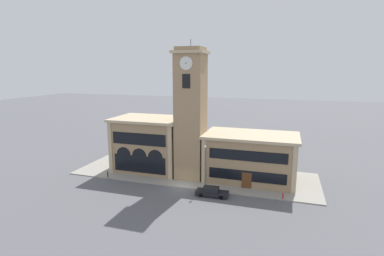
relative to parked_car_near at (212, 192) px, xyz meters
The scene contains 9 objects.
ground_plane 5.56m from the parked_car_near, 164.46° to the left, with size 300.00×300.00×0.00m, color #56565B.
sidewalk_kerb 9.67m from the parked_car_near, 123.43° to the left, with size 42.23×13.14×0.15m.
clock_tower 13.27m from the parked_car_near, 129.24° to the left, with size 5.22×5.22×23.04m.
town_hall_left_wing 16.77m from the parked_car_near, 148.85° to the left, with size 12.74×9.07×9.73m.
town_hall_right_wing 10.09m from the parked_car_near, 61.71° to the left, with size 15.25×9.07×7.89m.
parked_car_near is the anchor object (origin of this frame).
street_lamp 4.73m from the parked_car_near, 125.94° to the left, with size 0.36×0.36×6.83m.
bollard 18.93m from the parked_car_near, behind, with size 0.18×0.18×1.06m.
fire_hydrant 10.23m from the parked_car_near, 11.16° to the left, with size 0.22×0.22×0.87m.
Camera 1 is at (15.03, -41.73, 18.40)m, focal length 28.00 mm.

